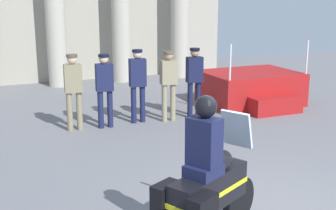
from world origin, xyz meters
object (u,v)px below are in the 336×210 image
object	(u,v)px
officer_in_row_3	(169,80)
officer_in_row_1	(105,85)
reviewing_stand	(252,89)
motorcycle_with_rider	(206,186)
officer_in_row_2	(138,80)
officer_in_row_0	(73,86)
officer_in_row_4	(194,77)

from	to	relation	value
officer_in_row_3	officer_in_row_1	bearing A→B (deg)	2.04
reviewing_stand	motorcycle_with_rider	xyz separation A→B (m)	(-4.56, -6.03, 0.36)
officer_in_row_1	officer_in_row_2	distance (m)	0.84
officer_in_row_0	officer_in_row_1	xyz separation A→B (m)	(0.69, -0.05, -0.02)
reviewing_stand	motorcycle_with_rider	size ratio (longest dim) A/B	1.32
reviewing_stand	officer_in_row_2	bearing A→B (deg)	-171.56
officer_in_row_0	reviewing_stand	bearing A→B (deg)	-169.30
officer_in_row_1	officer_in_row_4	distance (m)	2.25
officer_in_row_3	officer_in_row_0	bearing A→B (deg)	1.29
officer_in_row_1	motorcycle_with_rider	distance (m)	5.40
officer_in_row_0	motorcycle_with_rider	world-z (taller)	motorcycle_with_rider
officer_in_row_1	officer_in_row_3	xyz separation A→B (m)	(1.54, -0.05, 0.00)
officer_in_row_2	officer_in_row_3	bearing A→B (deg)	170.45
officer_in_row_1	officer_in_row_3	world-z (taller)	same
officer_in_row_0	officer_in_row_1	bearing A→B (deg)	179.63
officer_in_row_2	officer_in_row_0	bearing A→B (deg)	6.49
motorcycle_with_rider	officer_in_row_2	bearing A→B (deg)	51.03
reviewing_stand	officer_in_row_3	xyz separation A→B (m)	(-2.78, -0.69, 0.57)
officer_in_row_1	officer_in_row_4	bearing A→B (deg)	-175.69
officer_in_row_2	officer_in_row_4	xyz separation A→B (m)	(1.42, -0.11, -0.01)
officer_in_row_3	motorcycle_with_rider	xyz separation A→B (m)	(-1.78, -5.34, -0.21)
officer_in_row_4	motorcycle_with_rider	size ratio (longest dim) A/B	0.91
officer_in_row_3	officer_in_row_4	world-z (taller)	officer_in_row_4
officer_in_row_1	officer_in_row_4	xyz separation A→B (m)	(2.25, 0.01, 0.02)
officer_in_row_1	officer_in_row_2	bearing A→B (deg)	-167.83
officer_in_row_2	officer_in_row_4	bearing A→B (deg)	179.70
officer_in_row_2	officer_in_row_4	distance (m)	1.43
officer_in_row_3	officer_in_row_4	size ratio (longest dim) A/B	0.98
officer_in_row_0	officer_in_row_3	distance (m)	2.24
officer_in_row_1	officer_in_row_2	xyz separation A→B (m)	(0.83, 0.12, 0.03)
officer_in_row_0	officer_in_row_4	size ratio (longest dim) A/B	1.00
officer_in_row_0	officer_in_row_2	world-z (taller)	officer_in_row_2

